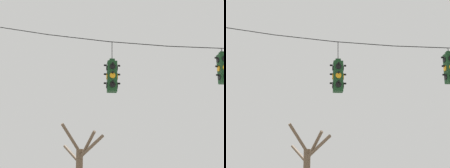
% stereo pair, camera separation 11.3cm
% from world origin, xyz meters
% --- Properties ---
extents(span_wire, '(15.14, 0.03, 0.55)m').
position_xyz_m(span_wire, '(0.00, -0.38, 6.43)').
color(span_wire, black).
extents(traffic_light_near_right_pole, '(0.58, 0.58, 1.86)m').
position_xyz_m(traffic_light_near_right_pole, '(-3.14, -0.38, 5.04)').
color(traffic_light_near_right_pole, '#143819').
extents(traffic_light_over_intersection, '(0.58, 0.58, 1.36)m').
position_xyz_m(traffic_light_over_intersection, '(0.99, -0.38, 5.47)').
color(traffic_light_over_intersection, '#143819').
extents(bare_tree, '(2.42, 3.77, 4.50)m').
position_xyz_m(bare_tree, '(-4.08, 8.13, 2.15)').
color(bare_tree, brown).
rests_on(bare_tree, ground_plane).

